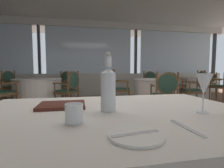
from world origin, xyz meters
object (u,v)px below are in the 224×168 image
at_px(water_bottle, 108,88).
at_px(dining_chair_3_2, 209,82).
at_px(dining_chair_2_3, 64,83).
at_px(dining_chair_3_0, 175,83).
at_px(wine_glass, 204,85).
at_px(water_tumbler, 74,113).
at_px(dining_chair_2_2, 70,87).
at_px(dining_chair_3_3, 171,81).
at_px(dining_chair_0_0, 151,83).
at_px(menu_book, 62,105).
at_px(dining_chair_3_1, 223,84).
at_px(dining_chair_0_3, 196,86).
at_px(dining_chair_2_0, 11,84).
at_px(side_plate, 136,135).
at_px(dining_chair_0_2, 166,92).
at_px(dining_chair_0_1, 118,85).

relative_size(water_bottle, dining_chair_3_2, 0.37).
distance_m(dining_chair_2_3, dining_chair_3_0, 3.69).
relative_size(wine_glass, dining_chair_3_0, 0.23).
relative_size(water_tumbler, dining_chair_2_2, 0.09).
xyz_separation_m(water_bottle, dining_chair_3_3, (3.58, 5.39, -0.34)).
relative_size(water_tumbler, dining_chair_3_3, 0.09).
bearing_deg(dining_chair_3_2, water_bottle, 25.66).
xyz_separation_m(dining_chair_0_0, dining_chair_3_2, (2.77, 0.69, -0.03)).
xyz_separation_m(water_bottle, menu_book, (-0.27, 0.17, -0.12)).
xyz_separation_m(dining_chair_3_0, dining_chair_3_1, (1.27, -0.62, 0.00)).
height_order(water_tumbler, dining_chair_3_1, dining_chair_3_1).
bearing_deg(menu_book, dining_chair_0_3, 41.53).
distance_m(dining_chair_3_1, dining_chair_3_3, 2.00).
bearing_deg(menu_book, dining_chair_2_0, 113.55).
bearing_deg(side_plate, dining_chair_3_2, 46.86).
xyz_separation_m(water_tumbler, dining_chair_2_0, (-1.96, 4.68, -0.22)).
relative_size(dining_chair_3_1, dining_chair_3_2, 1.01).
bearing_deg(side_plate, dining_chair_0_2, 59.15).
xyz_separation_m(menu_book, dining_chair_0_0, (2.34, 3.91, -0.19)).
relative_size(wine_glass, dining_chair_0_1, 0.21).
height_order(dining_chair_2_0, dining_chair_2_3, dining_chair_2_0).
bearing_deg(dining_chair_2_0, water_tumbler, -32.74).
distance_m(dining_chair_0_0, dining_chair_2_0, 4.24).
relative_size(dining_chair_0_0, dining_chair_0_3, 0.97).
bearing_deg(dining_chair_0_0, water_tumbler, -12.45).
distance_m(water_bottle, dining_chair_0_2, 2.67).
bearing_deg(dining_chair_2_3, dining_chair_3_2, 124.33).
relative_size(dining_chair_0_1, dining_chair_2_2, 1.04).
relative_size(dining_chair_0_3, dining_chair_3_3, 1.06).
distance_m(dining_chair_3_1, dining_chair_3_2, 1.41).
xyz_separation_m(menu_book, dining_chair_0_1, (1.11, 3.22, -0.18)).
distance_m(water_bottle, dining_chair_2_3, 4.83).
height_order(wine_glass, dining_chair_0_0, wine_glass).
bearing_deg(side_plate, dining_chair_2_0, 114.07).
distance_m(dining_chair_0_3, dining_chair_2_2, 3.20).
distance_m(side_plate, dining_chair_0_3, 4.23).
bearing_deg(dining_chair_3_0, dining_chair_0_1, -179.68).
bearing_deg(dining_chair_3_2, dining_chair_0_2, 19.45).
height_order(dining_chair_2_2, dining_chair_3_1, dining_chair_2_2).
distance_m(dining_chair_0_0, dining_chair_2_3, 2.83).
relative_size(side_plate, dining_chair_2_0, 0.20).
bearing_deg(water_bottle, dining_chair_2_3, 98.00).
relative_size(side_plate, dining_chair_2_2, 0.20).
relative_size(side_plate, dining_chair_3_0, 0.22).
xyz_separation_m(menu_book, dining_chair_3_3, (3.84, 5.22, -0.21)).
bearing_deg(dining_chair_2_3, wine_glass, 47.78).
bearing_deg(water_bottle, dining_chair_2_2, 96.86).
xyz_separation_m(dining_chair_0_0, dining_chair_3_1, (2.15, -0.57, -0.02)).
distance_m(side_plate, dining_chair_2_2, 3.70).
distance_m(wine_glass, menu_book, 0.83).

